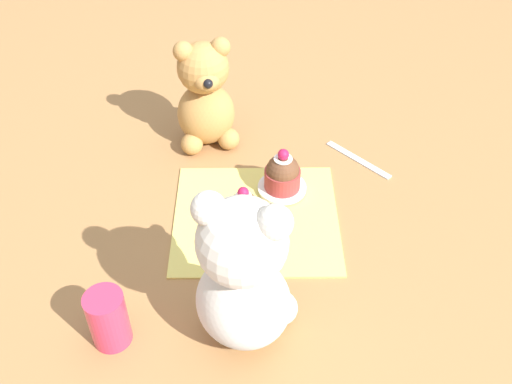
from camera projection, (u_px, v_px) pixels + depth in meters
The scene contains 9 objects.
ground_plane at pixel (256, 219), 0.92m from camera, with size 4.00×4.00×0.00m, color #9E7042.
knitted_placemat at pixel (256, 217), 0.92m from camera, with size 0.25×0.23×0.01m, color #E0D166.
teddy_bear_cream at pixel (244, 277), 0.69m from camera, with size 0.14×0.13×0.23m.
teddy_bear_tan at pixel (205, 97), 1.00m from camera, with size 0.12×0.11×0.20m.
cupcake_near_cream_bear at pixel (244, 210), 0.89m from camera, with size 0.05×0.05×0.07m.
saucer_plate at pixel (282, 188), 0.96m from camera, with size 0.08×0.08×0.01m, color white.
cupcake_near_tan_bear at pixel (283, 174), 0.94m from camera, with size 0.06×0.06×0.07m.
juice_glass at pixel (108, 319), 0.73m from camera, with size 0.05×0.05×0.08m, color #DB3356.
teaspoon at pixel (358, 159), 1.02m from camera, with size 0.13×0.01×0.01m, color silver.
Camera 1 is at (0.01, 0.65, 0.65)m, focal length 42.00 mm.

